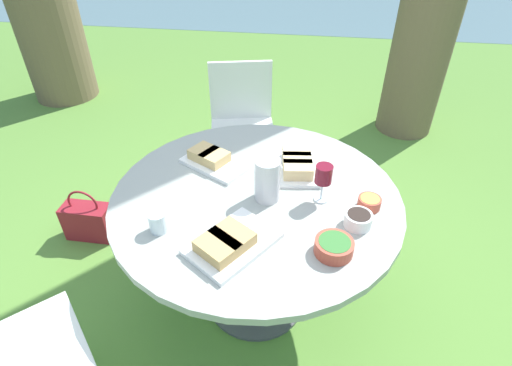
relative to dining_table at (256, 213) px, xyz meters
name	(u,v)px	position (x,y,z in m)	size (l,w,h in m)	color
ground_plane	(256,298)	(0.00, 0.00, -0.63)	(40.00, 40.00, 0.00)	#5B8C38
river_strip	(308,7)	(0.00, 6.66, -0.63)	(40.00, 3.52, 0.01)	slate
dining_table	(256,213)	(0.00, 0.00, 0.00)	(1.29, 1.29, 0.74)	#4C4C51
chair_near_left	(242,118)	(-0.27, 1.12, -0.11)	(0.53, 0.51, 0.89)	silver
water_pitcher	(267,180)	(0.05, -0.02, 0.21)	(0.12, 0.11, 0.19)	silver
wine_glass	(324,175)	(0.29, 0.00, 0.24)	(0.07, 0.07, 0.18)	silver
platter_bread_main	(229,243)	(-0.05, -0.34, 0.14)	(0.38, 0.41, 0.07)	white
platter_charcuterie	(212,159)	(-0.25, 0.20, 0.14)	(0.37, 0.31, 0.07)	white
platter_sandwich_side	(297,164)	(0.17, 0.21, 0.15)	(0.24, 0.31, 0.08)	white
bowl_fries	(369,202)	(0.49, -0.02, 0.14)	(0.10, 0.10, 0.05)	#B74733
bowl_salad	(334,246)	(0.34, -0.31, 0.14)	(0.15, 0.15, 0.06)	#B74733
bowl_olives	(358,219)	(0.43, -0.14, 0.14)	(0.11, 0.11, 0.06)	white
cup_water_near	(158,222)	(-0.35, -0.29, 0.15)	(0.07, 0.07, 0.08)	silver
handbag	(89,221)	(-1.13, 0.34, -0.51)	(0.30, 0.14, 0.37)	maroon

